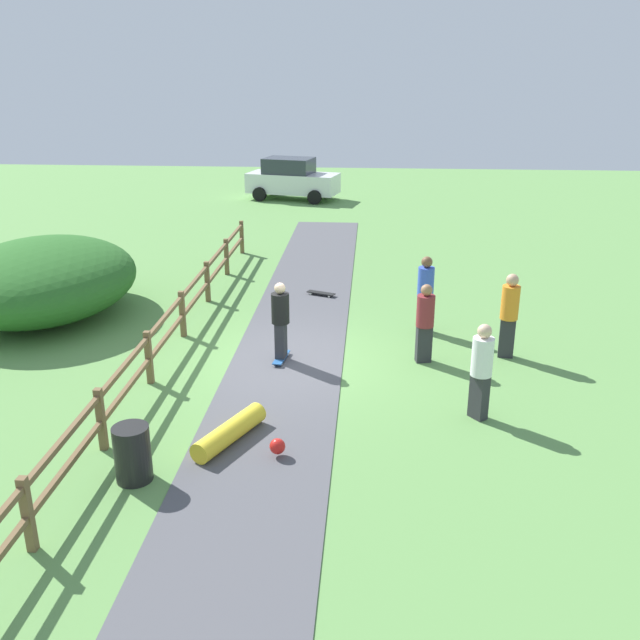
{
  "coord_description": "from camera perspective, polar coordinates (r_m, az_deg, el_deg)",
  "views": [
    {
      "loc": [
        1.72,
        -13.69,
        6.0
      ],
      "look_at": [
        0.72,
        -0.11,
        1.0
      ],
      "focal_mm": 39.13,
      "sensor_mm": 36.0,
      "label": 1
    }
  ],
  "objects": [
    {
      "name": "skater_fallen",
      "position": [
        11.91,
        -7.11,
        -9.15
      ],
      "size": [
        1.51,
        1.66,
        0.36
      ],
      "color": "yellow",
      "rests_on": "asphalt_path"
    },
    {
      "name": "asphalt_path",
      "position": [
        15.04,
        -2.69,
        -3.33
      ],
      "size": [
        2.4,
        28.0,
        0.02
      ],
      "primitive_type": "cube",
      "color": "#515156",
      "rests_on": "ground_plane"
    },
    {
      "name": "trash_bin",
      "position": [
        11.14,
        -15.08,
        -10.51
      ],
      "size": [
        0.56,
        0.56,
        0.9
      ],
      "primitive_type": "cylinder",
      "color": "black",
      "rests_on": "ground_plane"
    },
    {
      "name": "bystander_blue",
      "position": [
        16.52,
        8.62,
        2.4
      ],
      "size": [
        0.53,
        0.53,
        1.85
      ],
      "color": "#2D2D33",
      "rests_on": "ground_plane"
    },
    {
      "name": "ground_plane",
      "position": [
        15.05,
        -2.69,
        -3.36
      ],
      "size": [
        60.0,
        60.0,
        0.0
      ],
      "primitive_type": "plane",
      "color": "#60934C"
    },
    {
      "name": "skateboard_loose",
      "position": [
        19.2,
        0.08,
        2.22
      ],
      "size": [
        0.82,
        0.48,
        0.08
      ],
      "color": "black",
      "rests_on": "asphalt_path"
    },
    {
      "name": "bystander_maroon",
      "position": [
        14.82,
        8.59,
        0.03
      ],
      "size": [
        0.45,
        0.45,
        1.73
      ],
      "color": "#2D2D33",
      "rests_on": "ground_plane"
    },
    {
      "name": "bush_large",
      "position": [
        18.77,
        -21.71,
        3.13
      ],
      "size": [
        4.45,
        5.34,
        1.92
      ],
      "primitive_type": "ellipsoid",
      "color": "#286023",
      "rests_on": "ground_plane"
    },
    {
      "name": "bystander_white",
      "position": [
        12.61,
        13.07,
        -3.77
      ],
      "size": [
        0.53,
        0.53,
        1.8
      ],
      "color": "#2D2D33",
      "rests_on": "ground_plane"
    },
    {
      "name": "skater_riding",
      "position": [
        14.68,
        -3.25,
        0.17
      ],
      "size": [
        0.43,
        0.82,
        1.74
      ],
      "color": "#265999",
      "rests_on": "asphalt_path"
    },
    {
      "name": "wooden_fence",
      "position": [
        15.31,
        -12.44,
        -0.71
      ],
      "size": [
        0.12,
        18.12,
        1.1
      ],
      "color": "brown",
      "rests_on": "ground_plane"
    },
    {
      "name": "bystander_orange",
      "position": [
        15.41,
        15.23,
        0.68
      ],
      "size": [
        0.43,
        0.43,
        1.88
      ],
      "color": "#2D2D33",
      "rests_on": "ground_plane"
    },
    {
      "name": "parked_car_white",
      "position": [
        33.38,
        -2.31,
        11.46
      ],
      "size": [
        4.48,
        2.71,
        1.92
      ],
      "color": "silver",
      "rests_on": "ground_plane"
    }
  ]
}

